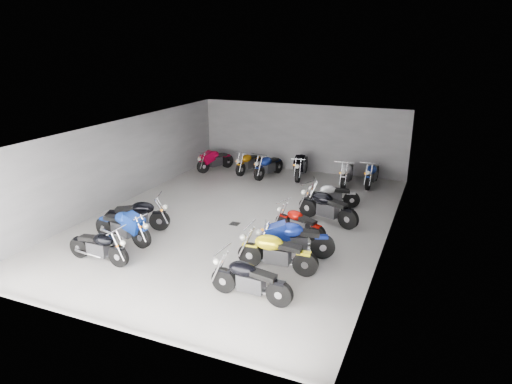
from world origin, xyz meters
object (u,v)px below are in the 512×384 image
(drain_grate, at_px, (235,224))
(motorcycle_back_c, at_px, (268,166))
(motorcycle_back_e, at_px, (347,173))
(motorcycle_right_b, at_px, (276,252))
(motorcycle_left_c, at_px, (137,215))
(motorcycle_left_a, at_px, (99,246))
(motorcycle_back_b, at_px, (249,162))
(motorcycle_back_a, at_px, (215,160))
(motorcycle_right_f, at_px, (333,195))
(motorcycle_right_e, at_px, (327,207))
(motorcycle_right_d, at_px, (299,223))
(motorcycle_back_f, at_px, (372,174))
(motorcycle_right_a, at_px, (250,280))
(motorcycle_left_b, at_px, (123,227))
(motorcycle_back_d, at_px, (301,166))
(motorcycle_right_c, at_px, (294,240))

(drain_grate, xyz_separation_m, motorcycle_back_c, (-1.03, 5.82, 0.53))
(motorcycle_back_e, bearing_deg, motorcycle_right_b, 87.57)
(motorcycle_left_c, distance_m, motorcycle_back_e, 9.35)
(motorcycle_left_a, xyz_separation_m, motorcycle_back_b, (0.17, 10.18, 0.01))
(motorcycle_left_a, relative_size, motorcycle_left_c, 0.96)
(motorcycle_back_a, bearing_deg, motorcycle_back_b, -146.94)
(motorcycle_right_b, relative_size, motorcycle_right_f, 1.19)
(motorcycle_back_b, bearing_deg, motorcycle_right_e, 145.35)
(motorcycle_right_d, distance_m, motorcycle_back_f, 6.62)
(motorcycle_back_b, bearing_deg, motorcycle_right_d, 134.44)
(motorcycle_back_c, bearing_deg, motorcycle_right_e, 143.54)
(motorcycle_right_a, bearing_deg, motorcycle_left_b, 75.86)
(motorcycle_left_c, bearing_deg, motorcycle_right_e, 97.63)
(motorcycle_right_f, bearing_deg, motorcycle_left_a, 122.94)
(motorcycle_right_a, bearing_deg, drain_grate, 32.29)
(motorcycle_right_a, xyz_separation_m, motorcycle_back_d, (-1.99, 10.51, 0.05))
(motorcycle_back_a, bearing_deg, motorcycle_left_b, 122.90)
(motorcycle_left_a, relative_size, motorcycle_right_e, 0.90)
(motorcycle_right_d, relative_size, motorcycle_right_e, 0.83)
(motorcycle_right_d, height_order, motorcycle_right_f, motorcycle_right_f)
(motorcycle_left_b, relative_size, motorcycle_left_c, 1.05)
(motorcycle_right_e, bearing_deg, motorcycle_back_f, 10.63)
(motorcycle_right_f, bearing_deg, motorcycle_left_b, 115.77)
(motorcycle_left_b, height_order, motorcycle_back_e, motorcycle_left_b)
(motorcycle_back_c, bearing_deg, drain_grate, 112.33)
(drain_grate, bearing_deg, motorcycle_back_b, 109.38)
(motorcycle_left_a, relative_size, motorcycle_right_a, 0.95)
(motorcycle_left_b, relative_size, motorcycle_right_c, 1.01)
(motorcycle_left_b, bearing_deg, motorcycle_back_b, -175.11)
(motorcycle_right_b, bearing_deg, drain_grate, 41.26)
(motorcycle_left_b, bearing_deg, motorcycle_back_f, 153.14)
(motorcycle_right_a, distance_m, motorcycle_back_f, 10.59)
(motorcycle_right_f, bearing_deg, motorcycle_right_e, 165.24)
(motorcycle_right_d, bearing_deg, motorcycle_right_f, 14.36)
(motorcycle_back_e, bearing_deg, motorcycle_left_a, 62.17)
(motorcycle_back_d, relative_size, motorcycle_back_f, 1.09)
(motorcycle_back_c, bearing_deg, motorcycle_left_b, 92.29)
(motorcycle_right_b, bearing_deg, motorcycle_back_f, -9.63)
(motorcycle_right_b, xyz_separation_m, motorcycle_back_d, (-2.08, 8.91, 0.02))
(drain_grate, bearing_deg, motorcycle_left_a, -119.67)
(motorcycle_back_d, bearing_deg, motorcycle_left_b, 65.03)
(motorcycle_right_b, distance_m, motorcycle_back_f, 8.99)
(motorcycle_right_c, distance_m, motorcycle_right_f, 4.60)
(motorcycle_left_c, bearing_deg, motorcycle_right_f, 109.50)
(motorcycle_left_a, xyz_separation_m, motorcycle_back_c, (1.29, 9.88, 0.04))
(drain_grate, height_order, motorcycle_back_f, motorcycle_back_f)
(motorcycle_back_a, bearing_deg, motorcycle_right_a, 146.10)
(motorcycle_left_b, height_order, motorcycle_right_f, motorcycle_left_b)
(motorcycle_back_c, relative_size, motorcycle_back_e, 0.98)
(motorcycle_left_c, relative_size, motorcycle_right_b, 0.93)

